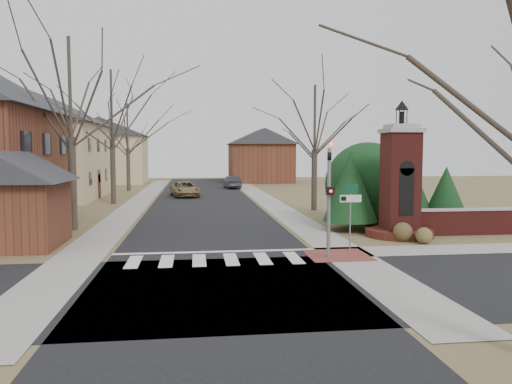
{
  "coord_description": "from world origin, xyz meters",
  "views": [
    {
      "loc": [
        -0.75,
        -17.7,
        4.08
      ],
      "look_at": [
        2.19,
        6.0,
        2.13
      ],
      "focal_mm": 35.0,
      "sensor_mm": 36.0,
      "label": 1
    }
  ],
  "objects": [
    {
      "name": "bare_tree_1",
      "position": [
        -7.0,
        22.0,
        8.03
      ],
      "size": [
        8.4,
        8.4,
        11.64
      ],
      "color": "#473D33",
      "rests_on": "ground"
    },
    {
      "name": "main_street",
      "position": [
        0.0,
        22.0,
        0.01
      ],
      "size": [
        8.0,
        70.0,
        0.01
      ],
      "primitive_type": "cube",
      "color": "black",
      "rests_on": "ground"
    },
    {
      "name": "stop_bar",
      "position": [
        0.0,
        2.3,
        0.01
      ],
      "size": [
        8.0,
        0.35,
        0.02
      ],
      "primitive_type": "cube",
      "color": "silver",
      "rests_on": "ground"
    },
    {
      "name": "sidewalk_left",
      "position": [
        -5.2,
        22.0,
        0.01
      ],
      "size": [
        2.0,
        60.0,
        0.02
      ],
      "primitive_type": "cube",
      "color": "gray",
      "rests_on": "ground"
    },
    {
      "name": "bare_tree_0",
      "position": [
        -7.0,
        9.0,
        7.7
      ],
      "size": [
        8.05,
        8.05,
        11.15
      ],
      "color": "#473D33",
      "rests_on": "ground"
    },
    {
      "name": "evergreen_mass",
      "position": [
        9.0,
        9.5,
        2.4
      ],
      "size": [
        4.8,
        4.8,
        4.8
      ],
      "primitive_type": "sphere",
      "color": "black",
      "rests_on": "ground"
    },
    {
      "name": "ground",
      "position": [
        0.0,
        0.0,
        0.0
      ],
      "size": [
        120.0,
        120.0,
        0.0
      ],
      "primitive_type": "plane",
      "color": "brown",
      "rests_on": "ground"
    },
    {
      "name": "evergreen_mid",
      "position": [
        10.5,
        8.2,
        2.6
      ],
      "size": [
        3.4,
        3.4,
        4.7
      ],
      "color": "#473D33",
      "rests_on": "ground"
    },
    {
      "name": "evergreen_far",
      "position": [
        12.5,
        7.2,
        1.9
      ],
      "size": [
        2.4,
        2.4,
        3.3
      ],
      "color": "#473D33",
      "rests_on": "ground"
    },
    {
      "name": "house_stucco_left",
      "position": [
        -13.5,
        27.0,
        4.59
      ],
      "size": [
        9.8,
        12.8,
        9.28
      ],
      "color": "beige",
      "rests_on": "ground"
    },
    {
      "name": "garage_left",
      "position": [
        -8.52,
        4.49,
        2.24
      ],
      "size": [
        4.8,
        4.8,
        4.29
      ],
      "color": "brown",
      "rests_on": "ground"
    },
    {
      "name": "curb_apron",
      "position": [
        4.8,
        1.0,
        0.01
      ],
      "size": [
        2.4,
        2.4,
        0.02
      ],
      "primitive_type": "cube",
      "color": "brown",
      "rests_on": "ground"
    },
    {
      "name": "house_distant_left",
      "position": [
        -12.01,
        48.0,
        4.25
      ],
      "size": [
        10.8,
        8.8,
        8.53
      ],
      "color": "beige",
      "rests_on": "ground"
    },
    {
      "name": "brick_garden_wall",
      "position": [
        13.5,
        5.0,
        0.66
      ],
      "size": [
        7.5,
        0.5,
        1.3
      ],
      "color": "maroon",
      "rests_on": "ground"
    },
    {
      "name": "bare_tree_3",
      "position": [
        7.5,
        16.0,
        6.69
      ],
      "size": [
        7.0,
        7.0,
        9.7
      ],
      "color": "#473D33",
      "rests_on": "ground"
    },
    {
      "name": "dry_shrub_right",
      "position": [
        9.3,
        3.0,
        0.37
      ],
      "size": [
        0.73,
        0.73,
        0.73
      ],
      "primitive_type": "sphere",
      "color": "brown",
      "rests_on": "ground"
    },
    {
      "name": "sidewalk_right_main",
      "position": [
        5.2,
        22.0,
        0.01
      ],
      "size": [
        2.0,
        60.0,
        0.02
      ],
      "primitive_type": "cube",
      "color": "gray",
      "rests_on": "ground"
    },
    {
      "name": "crosswalk_zone",
      "position": [
        0.0,
        0.8,
        0.01
      ],
      "size": [
        8.0,
        2.2,
        0.02
      ],
      "primitive_type": "cube",
      "color": "silver",
      "rests_on": "ground"
    },
    {
      "name": "traffic_signal_pole",
      "position": [
        4.3,
        0.57,
        2.59
      ],
      "size": [
        0.28,
        0.41,
        4.5
      ],
      "color": "slate",
      "rests_on": "ground"
    },
    {
      "name": "distant_car",
      "position": [
        3.4,
        37.1,
        0.68
      ],
      "size": [
        1.81,
        4.22,
        1.35
      ],
      "primitive_type": "imported",
      "rotation": [
        0.0,
        0.0,
        3.24
      ],
      "color": "#2C2E32",
      "rests_on": "ground"
    },
    {
      "name": "pickup_truck",
      "position": [
        -1.6,
        27.61,
        0.67
      ],
      "size": [
        2.93,
        5.11,
        1.34
      ],
      "primitive_type": "imported",
      "rotation": [
        0.0,
        0.0,
        0.15
      ],
      "color": "olive",
      "rests_on": "ground"
    },
    {
      "name": "evergreen_near",
      "position": [
        7.2,
        7.0,
        2.3
      ],
      "size": [
        2.8,
        2.8,
        4.1
      ],
      "color": "#473D33",
      "rests_on": "ground"
    },
    {
      "name": "bare_tree_2",
      "position": [
        -7.5,
        35.0,
        7.03
      ],
      "size": [
        7.35,
        7.35,
        10.19
      ],
      "color": "#473D33",
      "rests_on": "ground"
    },
    {
      "name": "brick_gate_monument",
      "position": [
        9.0,
        4.99,
        2.17
      ],
      "size": [
        3.2,
        3.2,
        6.47
      ],
      "color": "maroon",
      "rests_on": "ground"
    },
    {
      "name": "sign_post",
      "position": [
        5.59,
        1.99,
        1.95
      ],
      "size": [
        0.9,
        0.07,
        2.75
      ],
      "color": "slate",
      "rests_on": "ground"
    },
    {
      "name": "house_distant_right",
      "position": [
        7.99,
        47.99,
        3.65
      ],
      "size": [
        8.8,
        8.8,
        7.3
      ],
      "color": "brown",
      "rests_on": "ground"
    },
    {
      "name": "cross_street",
      "position": [
        0.0,
        -3.0,
        0.01
      ],
      "size": [
        120.0,
        8.0,
        0.01
      ],
      "primitive_type": "cube",
      "color": "black",
      "rests_on": "ground"
    },
    {
      "name": "dry_shrub_left",
      "position": [
        8.6,
        3.65,
        0.44
      ],
      "size": [
        0.88,
        0.88,
        0.88
      ],
      "primitive_type": "sphere",
      "color": "brown",
      "rests_on": "ground"
    }
  ]
}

